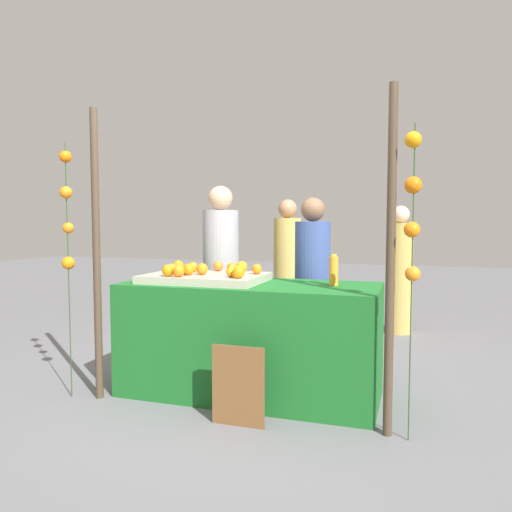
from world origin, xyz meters
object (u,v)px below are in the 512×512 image
orange_1 (238,272)px  chalkboard_sign (238,387)px  vendor_right (312,292)px  orange_0 (189,270)px  juice_bottle (334,271)px  vendor_left (221,282)px  stall_counter (250,339)px

orange_1 → chalkboard_sign: bearing=-70.2°
orange_1 → vendor_right: bearing=68.0°
orange_0 → juice_bottle: juice_bottle is taller
orange_0 → juice_bottle: bearing=10.5°
orange_0 → vendor_right: size_ratio=0.06×
vendor_left → stall_counter: bearing=-53.2°
chalkboard_sign → orange_1: bearing=109.8°
juice_bottle → orange_0: bearing=-169.5°
stall_counter → orange_1: 0.57m
juice_bottle → vendor_left: vendor_left is taller
vendor_left → orange_1: bearing=-60.8°
orange_0 → vendor_right: bearing=45.6°
stall_counter → orange_0: (-0.46, -0.12, 0.53)m
stall_counter → juice_bottle: bearing=7.1°
stall_counter → vendor_right: size_ratio=1.26×
orange_1 → vendor_left: 1.05m
orange_1 → vendor_left: bearing=119.2°
orange_0 → vendor_left: (-0.07, 0.82, -0.19)m
chalkboard_sign → vendor_left: (-0.64, 1.29, 0.51)m
juice_bottle → chalkboard_sign: bearing=-127.1°
stall_counter → orange_0: size_ratio=22.16×
stall_counter → vendor_left: vendor_left is taller
orange_1 → vendor_left: (-0.50, 0.90, -0.19)m
juice_bottle → orange_1: bearing=-156.5°
chalkboard_sign → vendor_right: 1.39m
orange_1 → juice_bottle: (0.65, 0.28, 0.00)m
orange_0 → orange_1: size_ratio=0.96×
chalkboard_sign → vendor_right: size_ratio=0.35×
juice_bottle → chalkboard_sign: juice_bottle is taller
orange_1 → chalkboard_sign: (0.14, -0.39, -0.71)m
orange_0 → vendor_left: 0.85m
stall_counter → orange_0: orange_0 is taller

